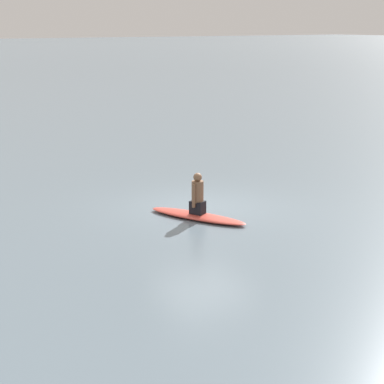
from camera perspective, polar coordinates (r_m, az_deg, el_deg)
ground_plane at (r=17.74m, az=1.00°, el=-1.38°), size 400.00×400.00×0.00m
surfboard at (r=16.76m, az=0.48°, el=-2.09°), size 1.75×2.76×0.14m
person_paddler at (r=16.62m, az=0.49°, el=-0.29°), size 0.45×0.44×1.06m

